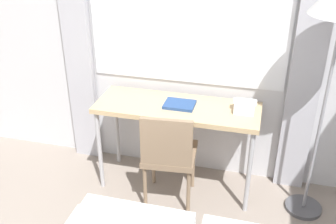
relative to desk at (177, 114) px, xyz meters
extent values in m
cube|color=silver|center=(-0.02, 0.32, 0.66)|extent=(4.89, 0.05, 2.70)
cube|color=#B2B2BC|center=(-0.94, 0.24, 0.61)|extent=(0.24, 0.06, 2.60)
cube|color=#B2B2BC|center=(0.94, 0.24, 0.61)|extent=(0.24, 0.06, 2.60)
cube|color=tan|center=(0.00, 0.00, 0.05)|extent=(1.30, 0.47, 0.04)
cylinder|color=#B2B2B7|center=(-0.61, -0.19, -0.33)|extent=(0.04, 0.04, 0.72)
cylinder|color=#B2B2B7|center=(0.61, -0.19, -0.33)|extent=(0.04, 0.04, 0.72)
cylinder|color=#B2B2B7|center=(-0.61, 0.19, -0.33)|extent=(0.04, 0.04, 0.72)
cylinder|color=#B2B2B7|center=(0.61, 0.19, -0.33)|extent=(0.04, 0.04, 0.72)
cube|color=#8C7259|center=(-0.01, -0.19, -0.26)|extent=(0.44, 0.44, 0.05)
cube|color=#8C7259|center=(0.01, -0.37, -0.05)|extent=(0.38, 0.07, 0.38)
cylinder|color=#8C7259|center=(-0.16, -0.37, -0.49)|extent=(0.03, 0.03, 0.40)
cylinder|color=#8C7259|center=(0.18, -0.34, -0.49)|extent=(0.03, 0.03, 0.40)
cylinder|color=#8C7259|center=(-0.20, -0.04, -0.49)|extent=(0.03, 0.03, 0.40)
cylinder|color=#8C7259|center=(0.14, 0.00, -0.49)|extent=(0.03, 0.03, 0.40)
cylinder|color=#4C4C51|center=(1.06, -0.06, -0.68)|extent=(0.28, 0.28, 0.03)
cylinder|color=gray|center=(1.06, -0.06, 0.10)|extent=(0.02, 0.02, 1.53)
cube|color=white|center=(0.52, 0.05, 0.10)|extent=(0.15, 0.18, 0.06)
cube|color=white|center=(0.52, 0.05, 0.15)|extent=(0.17, 0.06, 0.02)
cube|color=navy|center=(0.02, 0.00, 0.08)|extent=(0.24, 0.19, 0.02)
cube|color=white|center=(0.02, 0.00, 0.09)|extent=(0.22, 0.17, 0.01)
camera|label=1|loc=(0.62, -2.68, 1.46)|focal=42.00mm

